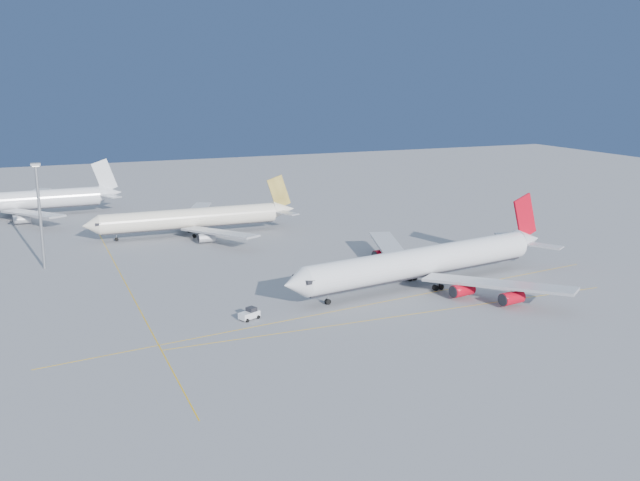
{
  "coord_description": "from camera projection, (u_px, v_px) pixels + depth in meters",
  "views": [
    {
      "loc": [
        -57.91,
        -122.58,
        42.83
      ],
      "look_at": [
        1.94,
        20.34,
        7.0
      ],
      "focal_mm": 40.0,
      "sensor_mm": 36.0,
      "label": 1
    }
  ],
  "objects": [
    {
      "name": "airliner_etihad",
      "position": [
        194.0,
        218.0,
        196.05
      ],
      "size": [
        58.85,
        54.55,
        15.4
      ],
      "rotation": [
        0.0,
        0.0,
        -0.01
      ],
      "color": "#F0E4CC",
      "rests_on": "ground"
    },
    {
      "name": "pushback_tug",
      "position": [
        250.0,
        314.0,
        128.44
      ],
      "size": [
        4.2,
        3.46,
        2.11
      ],
      "rotation": [
        0.0,
        0.0,
        0.43
      ],
      "color": "white",
      "rests_on": "ground"
    },
    {
      "name": "airliner_virgin",
      "position": [
        427.0,
        261.0,
        148.79
      ],
      "size": [
        68.46,
        60.83,
        16.95
      ],
      "rotation": [
        0.0,
        0.0,
        0.17
      ],
      "color": "white",
      "rests_on": "ground"
    },
    {
      "name": "ground",
      "position": [
        350.0,
        297.0,
        141.61
      ],
      "size": [
        500.0,
        500.0,
        0.0
      ],
      "primitive_type": "plane",
      "color": "slate",
      "rests_on": "ground"
    },
    {
      "name": "taxiway_lines",
      "position": [
        270.0,
        297.0,
        141.77
      ],
      "size": [
        118.86,
        140.0,
        0.02
      ],
      "color": "#E0A40C",
      "rests_on": "ground"
    },
    {
      "name": "airliner_third",
      "position": [
        18.0,
        201.0,
        220.12
      ],
      "size": [
        63.4,
        58.53,
        17.03
      ],
      "rotation": [
        0.0,
        0.0,
        0.03
      ],
      "color": "white",
      "rests_on": "ground"
    },
    {
      "name": "light_mast",
      "position": [
        39.0,
        207.0,
        159.24
      ],
      "size": [
        2.08,
        2.08,
        24.1
      ],
      "color": "gray",
      "rests_on": "ground"
    }
  ]
}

